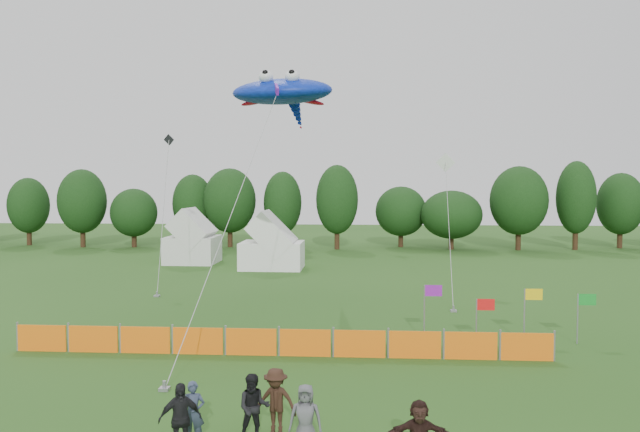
# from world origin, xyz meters

# --- Properties ---
(ground) EXTENTS (160.00, 160.00, 0.00)m
(ground) POSITION_xyz_m (0.00, 0.00, 0.00)
(ground) COLOR #234C16
(ground) RESTS_ON ground
(treeline) EXTENTS (104.57, 8.78, 8.36)m
(treeline) POSITION_xyz_m (1.61, 44.93, 4.18)
(treeline) COLOR #382314
(treeline) RESTS_ON ground
(tent_left) EXTENTS (3.96, 3.96, 3.50)m
(tent_left) POSITION_xyz_m (-12.05, 32.76, 1.77)
(tent_left) COLOR white
(tent_left) RESTS_ON ground
(tent_right) EXTENTS (4.64, 3.71, 3.28)m
(tent_right) POSITION_xyz_m (-5.24, 29.92, 1.65)
(tent_right) COLOR white
(tent_right) RESTS_ON ground
(barrier_fence) EXTENTS (19.90, 0.06, 1.00)m
(barrier_fence) POSITION_xyz_m (-1.60, 6.59, 0.50)
(barrier_fence) COLOR orange
(barrier_fence) RESTS_ON ground
(flag_row) EXTENTS (6.73, 0.64, 2.26)m
(flag_row) POSITION_xyz_m (7.13, 9.13, 1.40)
(flag_row) COLOR gray
(flag_row) RESTS_ON ground
(spectator_a) EXTENTS (0.60, 0.44, 1.53)m
(spectator_a) POSITION_xyz_m (-2.59, -1.25, 0.77)
(spectator_a) COLOR #313B52
(spectator_a) RESTS_ON ground
(spectator_b) EXTENTS (0.90, 0.75, 1.67)m
(spectator_b) POSITION_xyz_m (-1.15, -0.99, 0.83)
(spectator_b) COLOR black
(spectator_b) RESTS_ON ground
(spectator_c) EXTENTS (1.20, 0.83, 1.70)m
(spectator_c) POSITION_xyz_m (-0.66, -0.58, 0.85)
(spectator_c) COLOR #301D13
(spectator_c) RESTS_ON ground
(spectator_d) EXTENTS (1.09, 0.81, 1.72)m
(spectator_d) POSITION_xyz_m (-2.73, -1.92, 0.86)
(spectator_d) COLOR black
(spectator_d) RESTS_ON ground
(spectator_e) EXTENTS (0.80, 0.52, 1.62)m
(spectator_e) POSITION_xyz_m (0.18, -1.54, 0.81)
(spectator_e) COLOR #535358
(spectator_e) RESTS_ON ground
(stingray_kite) EXTENTS (6.04, 21.19, 12.07)m
(stingray_kite) POSITION_xyz_m (-2.67, 16.86, 11.08)
(stingray_kite) COLOR #0E2ECD
(stingray_kite) RESTS_ON ground
(small_kite_white) EXTENTS (1.40, 8.91, 8.26)m
(small_kite_white) POSITION_xyz_m (6.46, 21.09, 5.44)
(small_kite_white) COLOR white
(small_kite_white) RESTS_ON ground
(small_kite_dark) EXTENTS (1.36, 5.45, 9.50)m
(small_kite_dark) POSITION_xyz_m (-10.45, 20.76, 4.88)
(small_kite_dark) COLOR black
(small_kite_dark) RESTS_ON ground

